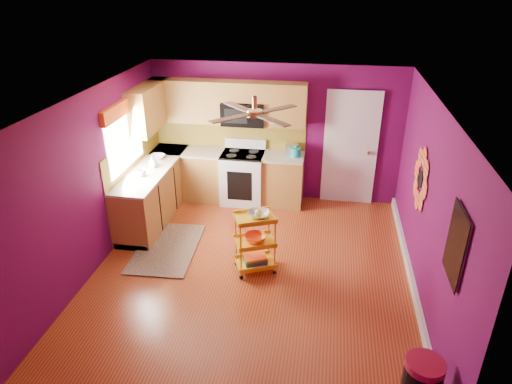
# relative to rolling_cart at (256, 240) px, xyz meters

# --- Properties ---
(ground) EXTENTS (5.00, 5.00, 0.00)m
(ground) POSITION_rel_rolling_cart_xyz_m (-0.04, -0.03, -0.50)
(ground) COLOR maroon
(ground) RESTS_ON ground
(room_envelope) EXTENTS (4.54, 5.04, 2.52)m
(room_envelope) POSITION_rel_rolling_cart_xyz_m (-0.01, -0.03, 1.13)
(room_envelope) COLOR #590A46
(room_envelope) RESTS_ON ground
(lower_cabinets) EXTENTS (2.81, 2.31, 0.94)m
(lower_cabinets) POSITION_rel_rolling_cart_xyz_m (-1.39, 1.79, -0.07)
(lower_cabinets) COLOR olive
(lower_cabinets) RESTS_ON ground
(electric_range) EXTENTS (0.76, 0.66, 1.13)m
(electric_range) POSITION_rel_rolling_cart_xyz_m (-0.59, 2.14, -0.02)
(electric_range) COLOR white
(electric_range) RESTS_ON ground
(upper_cabinetry) EXTENTS (2.80, 2.30, 1.26)m
(upper_cabinetry) POSITION_rel_rolling_cart_xyz_m (-1.28, 2.14, 1.30)
(upper_cabinetry) COLOR olive
(upper_cabinetry) RESTS_ON ground
(left_window) EXTENTS (0.08, 1.35, 1.08)m
(left_window) POSITION_rel_rolling_cart_xyz_m (-2.26, 1.02, 1.23)
(left_window) COLOR white
(left_window) RESTS_ON ground
(panel_door) EXTENTS (0.95, 0.11, 2.15)m
(panel_door) POSITION_rel_rolling_cart_xyz_m (1.31, 2.44, 0.52)
(panel_door) COLOR white
(panel_door) RESTS_ON ground
(right_wall_art) EXTENTS (0.04, 2.74, 1.04)m
(right_wall_art) POSITION_rel_rolling_cart_xyz_m (2.19, -0.37, 0.94)
(right_wall_art) COLOR black
(right_wall_art) RESTS_ON ground
(ceiling_fan) EXTENTS (1.01, 1.01, 0.26)m
(ceiling_fan) POSITION_rel_rolling_cart_xyz_m (-0.04, 0.17, 1.79)
(ceiling_fan) COLOR #BF8C3F
(ceiling_fan) RESTS_ON ground
(shag_rug) EXTENTS (0.99, 1.53, 0.02)m
(shag_rug) POSITION_rel_rolling_cart_xyz_m (-1.45, 0.31, -0.49)
(shag_rug) COLOR black
(shag_rug) RESTS_ON ground
(rolling_cart) EXTENTS (0.65, 0.57, 0.98)m
(rolling_cart) POSITION_rel_rolling_cart_xyz_m (0.00, 0.00, 0.00)
(rolling_cart) COLOR yellow
(rolling_cart) RESTS_ON ground
(teal_kettle) EXTENTS (0.18, 0.18, 0.21)m
(teal_kettle) POSITION_rel_rolling_cart_xyz_m (0.36, 2.17, 0.52)
(teal_kettle) COLOR teal
(teal_kettle) RESTS_ON lower_cabinets
(toaster) EXTENTS (0.22, 0.15, 0.18)m
(toaster) POSITION_rel_rolling_cart_xyz_m (0.28, 2.30, 0.53)
(toaster) COLOR beige
(toaster) RESTS_ON lower_cabinets
(soap_bottle_a) EXTENTS (0.10, 0.10, 0.21)m
(soap_bottle_a) POSITION_rel_rolling_cart_xyz_m (-1.96, 1.28, 0.54)
(soap_bottle_a) COLOR #EA3F72
(soap_bottle_a) RESTS_ON lower_cabinets
(soap_bottle_b) EXTENTS (0.15, 0.15, 0.19)m
(soap_bottle_b) POSITION_rel_rolling_cart_xyz_m (-1.95, 1.30, 0.53)
(soap_bottle_b) COLOR white
(soap_bottle_b) RESTS_ON lower_cabinets
(counter_dish) EXTENTS (0.25, 0.25, 0.06)m
(counter_dish) POSITION_rel_rolling_cart_xyz_m (-2.02, 1.68, 0.47)
(counter_dish) COLOR white
(counter_dish) RESTS_ON lower_cabinets
(counter_cup) EXTENTS (0.14, 0.14, 0.11)m
(counter_cup) POSITION_rel_rolling_cart_xyz_m (-2.00, 0.91, 0.49)
(counter_cup) COLOR white
(counter_cup) RESTS_ON lower_cabinets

